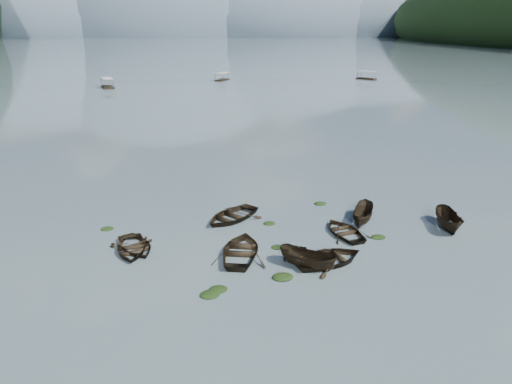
{
  "coord_description": "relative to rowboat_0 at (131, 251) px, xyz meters",
  "views": [
    {
      "loc": [
        -4.23,
        -22.17,
        14.5
      ],
      "look_at": [
        0.0,
        12.0,
        2.0
      ],
      "focal_mm": 32.0,
      "sensor_mm": 36.0,
      "label": 1
    }
  ],
  "objects": [
    {
      "name": "weed_clump_5",
      "position": [
        -2.31,
        3.86,
        0.0
      ],
      "size": [
        0.99,
        0.8,
        0.21
      ],
      "primitive_type": "ellipsoid",
      "color": "black",
      "rests_on": "ground"
    },
    {
      "name": "rowboat_0",
      "position": [
        0.0,
        0.0,
        0.0
      ],
      "size": [
        3.44,
        4.5,
        0.87
      ],
      "primitive_type": "imported",
      "rotation": [
        0.0,
        0.0,
        0.11
      ],
      "color": "black",
      "rests_on": "ground"
    },
    {
      "name": "weed_clump_2",
      "position": [
        9.7,
        -4.83,
        0.0
      ],
      "size": [
        1.3,
        1.04,
        0.28
      ],
      "primitive_type": "ellipsoid",
      "color": "black",
      "rests_on": "ground"
    },
    {
      "name": "rowboat_4",
      "position": [
        13.08,
        -3.28,
        0.0
      ],
      "size": [
        5.56,
        4.64,
        0.99
      ],
      "primitive_type": "imported",
      "rotation": [
        0.0,
        0.0,
        1.86
      ],
      "color": "black",
      "rests_on": "ground"
    },
    {
      "name": "rowboat_6",
      "position": [
        0.24,
        0.26,
        0.0
      ],
      "size": [
        4.44,
        4.92,
        0.84
      ],
      "primitive_type": "imported",
      "rotation": [
        0.0,
        0.0,
        0.49
      ],
      "color": "black",
      "rests_on": "ground"
    },
    {
      "name": "weed_clump_7",
      "position": [
        15.14,
        6.98,
        0.0
      ],
      "size": [
        1.09,
        0.87,
        0.24
      ],
      "primitive_type": "ellipsoid",
      "color": "black",
      "rests_on": "ground"
    },
    {
      "name": "rowboat_2",
      "position": [
        11.5,
        -3.7,
        0.0
      ],
      "size": [
        4.02,
        3.54,
        1.51
      ],
      "primitive_type": "imported",
      "rotation": [
        0.0,
        0.0,
        0.92
      ],
      "color": "black",
      "rests_on": "ground"
    },
    {
      "name": "weed_clump_4",
      "position": [
        17.63,
        -0.08,
        0.0
      ],
      "size": [
        1.07,
        0.85,
        0.22
      ],
      "primitive_type": "ellipsoid",
      "color": "black",
      "rests_on": "ground"
    },
    {
      "name": "haze_mtn_c",
      "position": [
        149.29,
        893.27,
        0.0
      ],
      "size": [
        520.0,
        520.0,
        260.0
      ],
      "primitive_type": "ellipsoid",
      "color": "#475666",
      "rests_on": "ground"
    },
    {
      "name": "rowboat_8",
      "position": [
        17.47,
        2.97,
        0.0
      ],
      "size": [
        3.06,
        4.04,
        1.47
      ],
      "primitive_type": "imported",
      "rotation": [
        0.0,
        0.0,
        2.65
      ],
      "color": "black",
      "rests_on": "ground"
    },
    {
      "name": "weed_clump_1",
      "position": [
        5.7,
        -5.73,
        0.0
      ],
      "size": [
        1.11,
        0.89,
        0.24
      ],
      "primitive_type": "ellipsoid",
      "color": "black",
      "rests_on": "ground"
    },
    {
      "name": "haze_mtn_b",
      "position": [
        -50.71,
        893.27,
        0.0
      ],
      "size": [
        520.0,
        520.0,
        340.0
      ],
      "primitive_type": "ellipsoid",
      "color": "#475666",
      "rests_on": "ground"
    },
    {
      "name": "weed_clump_3",
      "position": [
        10.05,
        -0.77,
        0.0
      ],
      "size": [
        0.89,
        0.75,
        0.2
      ],
      "primitive_type": "ellipsoid",
      "color": "black",
      "rests_on": "ground"
    },
    {
      "name": "ground_plane",
      "position": [
        9.29,
        -6.73,
        0.0
      ],
      "size": [
        2400.0,
        2400.0,
        0.0
      ],
      "primitive_type": "plane",
      "color": "#526367"
    },
    {
      "name": "rowboat_3",
      "position": [
        15.38,
        0.88,
        0.0
      ],
      "size": [
        3.88,
        4.76,
        0.86
      ],
      "primitive_type": "imported",
      "rotation": [
        0.0,
        0.0,
        3.38
      ],
      "color": "black",
      "rests_on": "ground"
    },
    {
      "name": "pontoon_right",
      "position": [
        54.19,
        103.41,
        0.0
      ],
      "size": [
        5.58,
        5.81,
        2.18
      ],
      "primitive_type": null,
      "rotation": [
        0.0,
        0.0,
        0.74
      ],
      "color": "black",
      "rests_on": "ground"
    },
    {
      "name": "haze_mtn_a",
      "position": [
        -250.71,
        893.27,
        0.0
      ],
      "size": [
        520.0,
        520.0,
        280.0
      ],
      "primitive_type": "ellipsoid",
      "color": "#475666",
      "rests_on": "ground"
    },
    {
      "name": "rowboat_5",
      "position": [
        23.56,
        0.9,
        0.0
      ],
      "size": [
        2.4,
        4.33,
        1.58
      ],
      "primitive_type": "imported",
      "rotation": [
        0.0,
        0.0,
        -0.22
      ],
      "color": "black",
      "rests_on": "ground"
    },
    {
      "name": "pontoon_left",
      "position": [
        -17.71,
        91.97,
        0.0
      ],
      "size": [
        4.3,
        6.59,
        2.34
      ],
      "primitive_type": null,
      "rotation": [
        0.0,
        0.0,
        0.31
      ],
      "color": "black",
      "rests_on": "ground"
    },
    {
      "name": "pontoon_centre",
      "position": [
        11.88,
        105.29,
        0.0
      ],
      "size": [
        4.7,
        5.85,
        2.09
      ],
      "primitive_type": null,
      "rotation": [
        0.0,
        0.0,
        -0.53
      ],
      "color": "black",
      "rests_on": "ground"
    },
    {
      "name": "weed_clump_6",
      "position": [
        10.1,
        3.36,
        0.0
      ],
      "size": [
        0.96,
        0.8,
        0.2
      ],
      "primitive_type": "ellipsoid",
      "color": "black",
      "rests_on": "ground"
    },
    {
      "name": "rowboat_7",
      "position": [
        7.24,
        4.62,
        0.0
      ],
      "size": [
        6.11,
        6.03,
        1.04
      ],
      "primitive_type": "imported",
      "rotation": [
        0.0,
        0.0,
        5.46
      ],
      "color": "black",
      "rests_on": "ground"
    },
    {
      "name": "weed_clump_0",
      "position": [
        5.2,
        -6.22,
        0.0
      ],
      "size": [
        1.16,
        0.95,
        0.25
      ],
      "primitive_type": "ellipsoid",
      "color": "black",
      "rests_on": "ground"
    },
    {
      "name": "rowboat_1",
      "position": [
        7.48,
        -1.46,
        0.0
      ],
      "size": [
        4.71,
        5.8,
        1.06
      ],
      "primitive_type": "imported",
      "rotation": [
        0.0,
        0.0,
        2.91
      ],
      "color": "black",
      "rests_on": "ground"
    },
    {
      "name": "haze_mtn_d",
      "position": [
        329.29,
        893.27,
        0.0
      ],
      "size": [
        520.0,
        520.0,
        220.0
      ],
      "primitive_type": "ellipsoid",
      "color": "#475666",
      "rests_on": "ground"
    }
  ]
}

